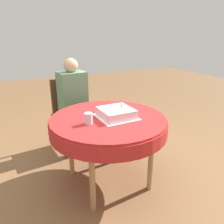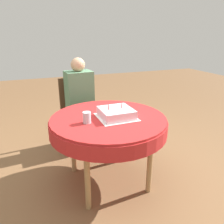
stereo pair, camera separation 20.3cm
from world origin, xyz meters
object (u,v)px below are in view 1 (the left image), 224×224
Objects in this scene: chair at (71,111)px; birthday_cake at (116,113)px; person at (74,98)px; drinking_glass at (88,118)px.

chair is 0.99m from birthday_cake.
person is 0.89m from drinking_glass.
person is 0.86m from birthday_cake.
chair is 3.09× the size of birthday_cake.
chair reaches higher than drinking_glass.
person reaches higher than drinking_glass.
chair is at bearing 90.00° from person.
chair is at bearing 99.25° from birthday_cake.
birthday_cake is 0.29m from drinking_glass.
chair is 1.02m from drinking_glass.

